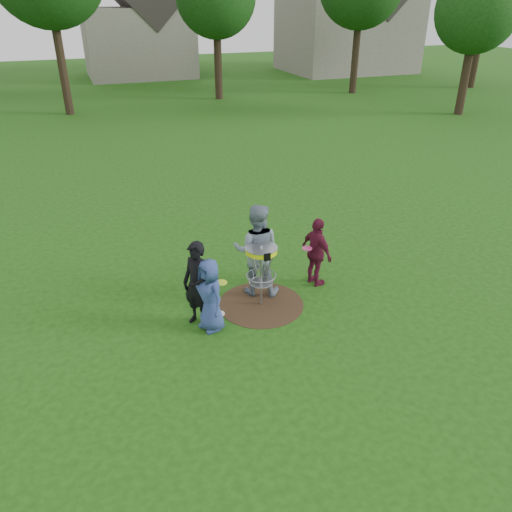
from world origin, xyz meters
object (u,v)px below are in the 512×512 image
object	(u,v)px
player_blue	(210,295)
disc_golf_basket	(261,262)
player_black	(197,285)
player_grey	(256,250)
player_maroon	(317,252)

from	to	relation	value
player_blue	disc_golf_basket	bearing A→B (deg)	91.96
player_blue	player_black	distance (m)	0.32
player_grey	player_maroon	bearing A→B (deg)	-162.10
player_black	player_maroon	world-z (taller)	player_black
player_maroon	player_grey	bearing A→B (deg)	71.19
disc_golf_basket	player_maroon	bearing A→B (deg)	14.40
player_grey	player_maroon	size ratio (longest dim) A/B	1.29
player_black	player_maroon	xyz separation A→B (m)	(2.83, 0.59, -0.09)
player_black	disc_golf_basket	size ratio (longest dim) A/B	1.28
player_blue	player_grey	size ratio (longest dim) A/B	0.73
player_blue	player_black	bearing A→B (deg)	-158.80
player_grey	player_maroon	xyz separation A→B (m)	(1.35, -0.15, -0.23)
player_black	player_maroon	bearing A→B (deg)	65.50
player_maroon	disc_golf_basket	bearing A→B (deg)	91.72
player_maroon	disc_golf_basket	world-z (taller)	player_maroon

